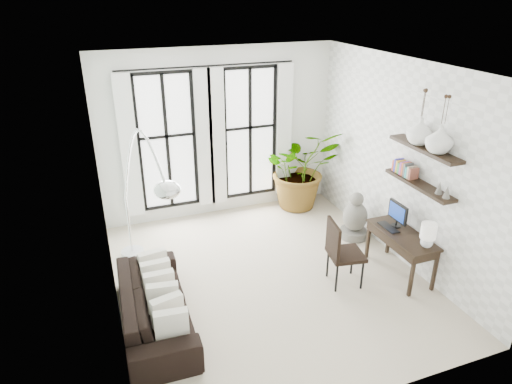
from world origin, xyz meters
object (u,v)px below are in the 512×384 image
desk (405,237)px  arc_lamp (141,166)px  plant (300,168)px  sofa (155,304)px  buddha (355,219)px  desk_chair (340,249)px

desk → arc_lamp: arc_lamp is taller
plant → arc_lamp: size_ratio=0.67×
sofa → buddha: bearing=-71.4°
sofa → desk: 3.77m
plant → desk: plant is taller
sofa → arc_lamp: size_ratio=0.88×
desk_chair → buddha: bearing=59.1°
plant → buddha: 1.64m
plant → desk: bearing=-82.0°
plant → desk_chair: bearing=-103.0°
desk_chair → buddha: 1.51m
sofa → plant: (3.35, 2.62, 0.52)m
buddha → desk_chair: bearing=-130.6°
plant → buddha: size_ratio=1.90×
desk_chair → sofa: bearing=-171.1°
arc_lamp → buddha: (3.61, 0.16, -1.55)m
desk_chair → desk: bearing=1.0°
arc_lamp → buddha: bearing=2.5°
desk_chair → arc_lamp: bearing=169.4°
desk → buddha: size_ratio=1.38×
arc_lamp → buddha: 3.93m
plant → desk: (0.40, -2.82, -0.15)m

